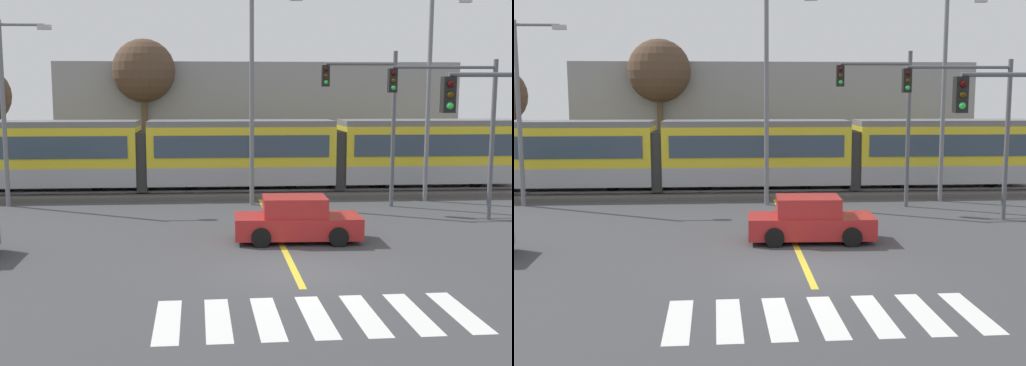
# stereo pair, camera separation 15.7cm
# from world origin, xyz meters

# --- Properties ---
(ground_plane) EXTENTS (200.00, 200.00, 0.00)m
(ground_plane) POSITION_xyz_m (0.00, 0.00, 0.00)
(ground_plane) COLOR #3D3D3F
(track_bed) EXTENTS (120.00, 4.00, 0.18)m
(track_bed) POSITION_xyz_m (0.00, 14.02, 0.09)
(track_bed) COLOR #56514C
(track_bed) RESTS_ON ground
(rail_near) EXTENTS (120.00, 0.08, 0.10)m
(rail_near) POSITION_xyz_m (0.00, 13.30, 0.23)
(rail_near) COLOR #939399
(rail_near) RESTS_ON track_bed
(rail_far) EXTENTS (120.00, 0.08, 0.10)m
(rail_far) POSITION_xyz_m (0.00, 14.74, 0.23)
(rail_far) COLOR #939399
(rail_far) RESTS_ON track_bed
(light_rail_tram) EXTENTS (28.00, 2.64, 3.43)m
(light_rail_tram) POSITION_xyz_m (-0.80, 14.02, 2.05)
(light_rail_tram) COLOR #9E9EA3
(light_rail_tram) RESTS_ON track_bed
(crosswalk_stripe_0) EXTENTS (0.62, 2.81, 0.01)m
(crosswalk_stripe_0) POSITION_xyz_m (-3.30, -3.83, 0.00)
(crosswalk_stripe_0) COLOR silver
(crosswalk_stripe_0) RESTS_ON ground
(crosswalk_stripe_1) EXTENTS (0.62, 2.81, 0.01)m
(crosswalk_stripe_1) POSITION_xyz_m (-2.20, -3.80, 0.00)
(crosswalk_stripe_1) COLOR silver
(crosswalk_stripe_1) RESTS_ON ground
(crosswalk_stripe_2) EXTENTS (0.62, 2.81, 0.01)m
(crosswalk_stripe_2) POSITION_xyz_m (-1.10, -3.78, 0.00)
(crosswalk_stripe_2) COLOR silver
(crosswalk_stripe_2) RESTS_ON ground
(crosswalk_stripe_3) EXTENTS (0.62, 2.81, 0.01)m
(crosswalk_stripe_3) POSITION_xyz_m (0.00, -3.76, 0.00)
(crosswalk_stripe_3) COLOR silver
(crosswalk_stripe_3) RESTS_ON ground
(crosswalk_stripe_4) EXTENTS (0.62, 2.81, 0.01)m
(crosswalk_stripe_4) POSITION_xyz_m (1.10, -3.74, 0.00)
(crosswalk_stripe_4) COLOR silver
(crosswalk_stripe_4) RESTS_ON ground
(crosswalk_stripe_5) EXTENTS (0.62, 2.81, 0.01)m
(crosswalk_stripe_5) POSITION_xyz_m (2.20, -3.71, 0.00)
(crosswalk_stripe_5) COLOR silver
(crosswalk_stripe_5) RESTS_ON ground
(crosswalk_stripe_6) EXTENTS (0.62, 2.81, 0.01)m
(crosswalk_stripe_6) POSITION_xyz_m (3.30, -3.69, 0.00)
(crosswalk_stripe_6) COLOR silver
(crosswalk_stripe_6) RESTS_ON ground
(lane_centre_line) EXTENTS (0.20, 13.78, 0.01)m
(lane_centre_line) POSITION_xyz_m (0.00, 5.13, 0.00)
(lane_centre_line) COLOR gold
(lane_centre_line) RESTS_ON ground
(sedan_crossing) EXTENTS (4.25, 2.02, 1.52)m
(sedan_crossing) POSITION_xyz_m (0.56, 3.58, 0.70)
(sedan_crossing) COLOR #B22323
(sedan_crossing) RESTS_ON ground
(traffic_light_mid_right) EXTENTS (4.25, 0.38, 6.22)m
(traffic_light_mid_right) POSITION_xyz_m (7.15, 6.65, 4.19)
(traffic_light_mid_right) COLOR #515459
(traffic_light_mid_right) RESTS_ON ground
(traffic_light_far_right) EXTENTS (3.25, 0.38, 6.71)m
(traffic_light_far_right) POSITION_xyz_m (4.59, 9.84, 4.32)
(traffic_light_far_right) COLOR #515459
(traffic_light_far_right) RESTS_ON ground
(street_lamp_west) EXTENTS (2.27, 0.28, 8.01)m
(street_lamp_west) POSITION_xyz_m (-10.98, 11.14, 4.59)
(street_lamp_west) COLOR slate
(street_lamp_west) RESTS_ON ground
(street_lamp_centre) EXTENTS (2.29, 0.28, 9.27)m
(street_lamp_centre) POSITION_xyz_m (-0.28, 10.71, 5.23)
(street_lamp_centre) COLOR slate
(street_lamp_centre) RESTS_ON ground
(street_lamp_east) EXTENTS (1.88, 0.28, 9.32)m
(street_lamp_east) POSITION_xyz_m (7.69, 11.15, 5.21)
(street_lamp_east) COLOR slate
(street_lamp_east) RESTS_ON ground
(bare_tree_west) EXTENTS (3.47, 3.47, 7.88)m
(bare_tree_west) POSITION_xyz_m (-5.92, 18.75, 6.10)
(bare_tree_west) COLOR brown
(bare_tree_west) RESTS_ON ground
(building_backdrop_far) EXTENTS (23.13, 6.00, 6.68)m
(building_backdrop_far) POSITION_xyz_m (0.56, 22.15, 3.34)
(building_backdrop_far) COLOR gray
(building_backdrop_far) RESTS_ON ground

